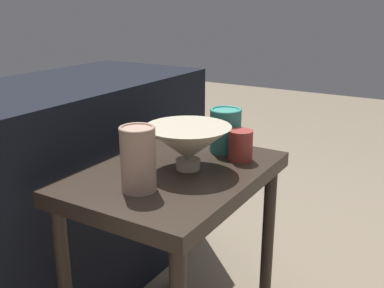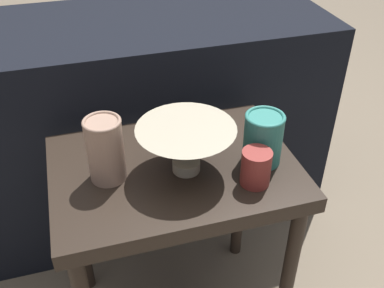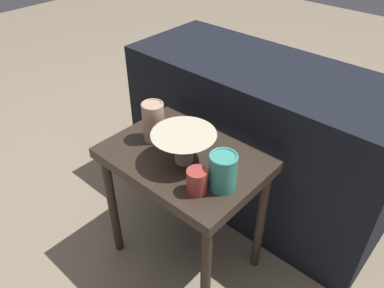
{
  "view_description": "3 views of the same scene",
  "coord_description": "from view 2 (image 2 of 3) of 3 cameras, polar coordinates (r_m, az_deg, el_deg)",
  "views": [
    {
      "loc": [
        -0.9,
        -0.6,
        0.97
      ],
      "look_at": [
        0.0,
        -0.05,
        0.64
      ],
      "focal_mm": 42.0,
      "sensor_mm": 36.0,
      "label": 1
    },
    {
      "loc": [
        -0.19,
        -0.8,
        1.21
      ],
      "look_at": [
        0.04,
        -0.01,
        0.62
      ],
      "focal_mm": 42.0,
      "sensor_mm": 36.0,
      "label": 2
    },
    {
      "loc": [
        0.72,
        -0.76,
        1.37
      ],
      "look_at": [
        0.05,
        -0.01,
        0.64
      ],
      "focal_mm": 35.0,
      "sensor_mm": 36.0,
      "label": 3
    }
  ],
  "objects": [
    {
      "name": "cup",
      "position": [
        0.98,
        8.12,
        -2.99
      ],
      "size": [
        0.07,
        0.07,
        0.08
      ],
      "color": "maroon",
      "rests_on": "table"
    },
    {
      "name": "bowl",
      "position": [
        0.99,
        -0.76,
        -0.18
      ],
      "size": [
        0.22,
        0.22,
        0.11
      ],
      "color": "#B2A88E",
      "rests_on": "table"
    },
    {
      "name": "couch_backdrop",
      "position": [
        1.57,
        -6.8,
        2.78
      ],
      "size": [
        1.22,
        0.5,
        0.72
      ],
      "color": "black",
      "rests_on": "ground_plane"
    },
    {
      "name": "table",
      "position": [
        1.1,
        -2.21,
        -6.09
      ],
      "size": [
        0.57,
        0.41,
        0.56
      ],
      "color": "#2D231C",
      "rests_on": "ground_plane"
    },
    {
      "name": "vase_textured_left",
      "position": [
        0.98,
        -10.97,
        -0.53
      ],
      "size": [
        0.08,
        0.08,
        0.15
      ],
      "color": "tan",
      "rests_on": "table"
    },
    {
      "name": "vase_colorful_right",
      "position": [
        1.03,
        9.02,
        0.78
      ],
      "size": [
        0.09,
        0.09,
        0.13
      ],
      "color": "teal",
      "rests_on": "table"
    }
  ]
}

